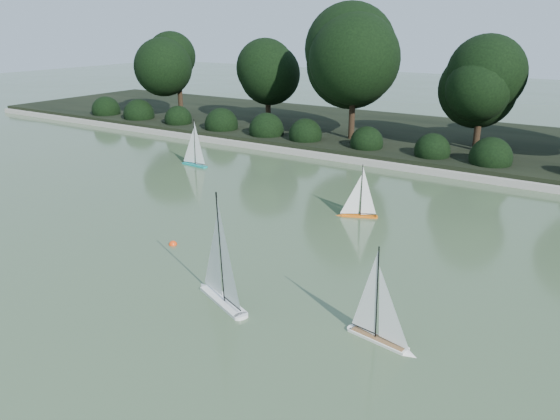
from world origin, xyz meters
name	(u,v)px	position (x,y,z in m)	size (l,w,h in m)	color
ground	(216,299)	(0.00, 0.00, 0.00)	(80.00, 80.00, 0.00)	#33462A
pond_coping	(417,169)	(0.00, 9.00, 0.09)	(40.00, 0.35, 0.18)	gray
far_bank	(457,142)	(0.00, 13.00, 0.15)	(40.00, 8.00, 0.30)	black
tree_line	(493,73)	(1.23, 11.44, 2.64)	(26.31, 3.93, 4.39)	black
shrub_hedge	(428,150)	(0.00, 9.90, 0.45)	(29.10, 1.10, 1.10)	black
sailboat_white_a	(219,282)	(0.07, 0.01, 0.30)	(1.35, 0.73, 1.90)	white
sailboat_white_b	(384,328)	(2.66, 0.25, 0.23)	(1.08, 0.34, 1.46)	white
sailboat_orange	(356,208)	(0.18, 4.60, 0.20)	(0.90, 0.49, 1.27)	orange
sailboat_teal	(192,158)	(-5.86, 6.09, 0.23)	(1.10, 0.27, 1.49)	#108A83
race_buoy	(173,245)	(-2.07, 1.24, 0.00)	(0.16, 0.16, 0.16)	#FF400D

